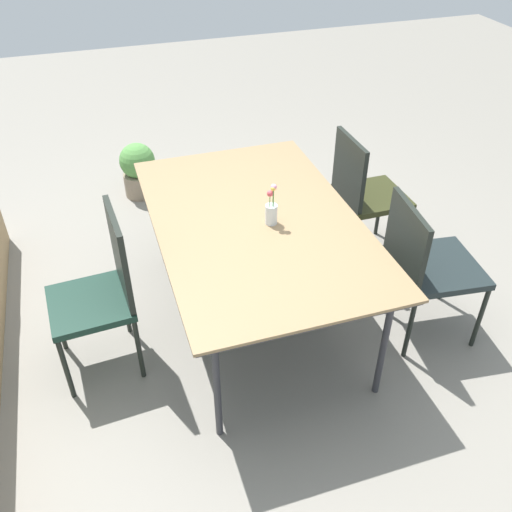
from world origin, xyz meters
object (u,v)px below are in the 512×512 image
Objects in this scene: dining_table at (256,225)px; chair_far_side at (103,287)px; chair_near_right at (363,190)px; potted_plant at (138,169)px; chair_near_left at (425,261)px; flower_vase at (271,210)px.

chair_far_side reaches higher than dining_table.
chair_far_side is 1.84m from chair_near_right.
potted_plant is at bearing 15.05° from dining_table.
chair_near_left reaches higher than dining_table.
flower_vase is at bearing -105.72° from chair_near_left.
chair_near_right is at bearing -65.83° from dining_table.
chair_far_side is at bearing 91.89° from flower_vase.
chair_near_right reaches higher than potted_plant.
dining_table is 0.99m from chair_near_right.
chair_far_side is at bearing -74.83° from chair_near_right.
chair_near_left is 0.96× the size of chair_near_right.
flower_vase is at bearing -61.10° from chair_near_right.
chair_far_side is at bearing -93.21° from chair_near_left.
flower_vase is (-0.06, -0.07, 0.12)m from dining_table.
chair_far_side reaches higher than potted_plant.
dining_table is 0.15m from flower_vase.
dining_table is 7.17× the size of flower_vase.
chair_near_left is at bearing -147.54° from potted_plant.
dining_table is 1.83× the size of chair_far_side.
chair_near_right is (0.79, -0.00, 0.02)m from chair_near_left.
chair_near_left is at bearing -0.30° from chair_near_right.
chair_near_left is 0.93m from flower_vase.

